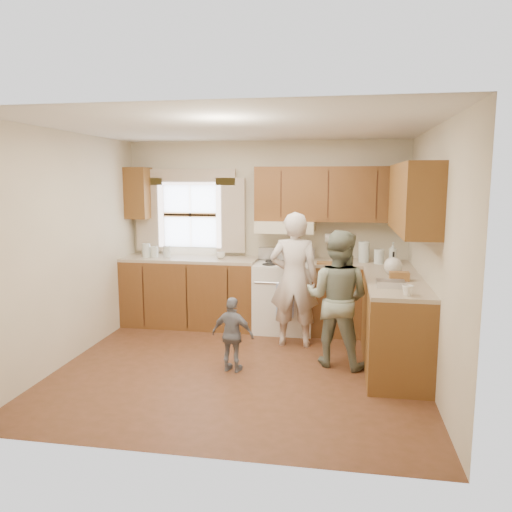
% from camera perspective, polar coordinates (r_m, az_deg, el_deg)
% --- Properties ---
extents(room, '(3.80, 3.80, 3.80)m').
position_cam_1_polar(room, '(5.13, -1.86, 0.46)').
color(room, '#4D2D17').
rests_on(room, ground).
extents(kitchen_fixtures, '(3.80, 2.25, 2.15)m').
position_cam_1_polar(kitchen_fixtures, '(6.17, 5.77, -2.04)').
color(kitchen_fixtures, '#401E0D').
rests_on(kitchen_fixtures, ground).
extents(stove, '(0.76, 0.67, 1.07)m').
position_cam_1_polar(stove, '(6.62, 3.23, -4.55)').
color(stove, silver).
rests_on(stove, ground).
extents(woman_left, '(0.59, 0.39, 1.61)m').
position_cam_1_polar(woman_left, '(5.96, 4.37, -2.70)').
color(woman_left, beige).
rests_on(woman_left, ground).
extents(woman_right, '(0.84, 0.74, 1.46)m').
position_cam_1_polar(woman_right, '(5.41, 9.28, -4.81)').
color(woman_right, '#223B26').
rests_on(woman_right, ground).
extents(child, '(0.49, 0.28, 0.79)m').
position_cam_1_polar(child, '(5.24, -2.67, -8.97)').
color(child, gray).
rests_on(child, ground).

